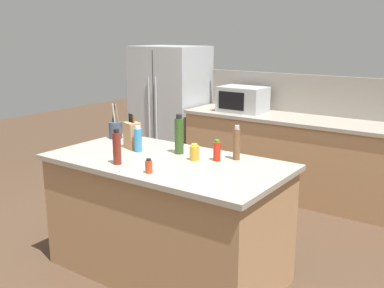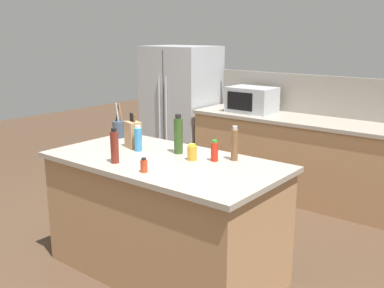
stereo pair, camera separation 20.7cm
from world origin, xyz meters
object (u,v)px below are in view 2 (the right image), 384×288
at_px(microwave, 252,100).
at_px(utensil_crock, 119,128).
at_px(refrigerator, 181,109).
at_px(dish_soap_bottle, 138,139).
at_px(hot_sauce_bottle, 215,151).
at_px(spice_jar_paprika, 144,166).
at_px(pepper_grinder, 235,144).
at_px(knife_block, 133,134).
at_px(honey_jar, 192,153).
at_px(vinegar_bottle, 115,147).
at_px(olive_oil_bottle, 178,135).

relative_size(microwave, utensil_crock, 1.72).
xyz_separation_m(refrigerator, dish_soap_bottle, (1.37, -2.19, 0.19)).
relative_size(refrigerator, microwave, 3.09).
height_order(hot_sauce_bottle, spice_jar_paprika, hot_sauce_bottle).
bearing_deg(spice_jar_paprika, pepper_grinder, 62.86).
relative_size(knife_block, spice_jar_paprika, 2.82).
relative_size(hot_sauce_bottle, honey_jar, 1.28).
xyz_separation_m(hot_sauce_bottle, vinegar_bottle, (-0.55, -0.50, 0.05)).
height_order(knife_block, pepper_grinder, knife_block).
relative_size(dish_soap_bottle, vinegar_bottle, 0.80).
relative_size(refrigerator, spice_jar_paprika, 16.56).
distance_m(utensil_crock, spice_jar_paprika, 1.11).
bearing_deg(knife_block, dish_soap_bottle, -6.73).
height_order(hot_sauce_bottle, vinegar_bottle, vinegar_bottle).
height_order(microwave, pepper_grinder, microwave).
bearing_deg(dish_soap_bottle, knife_block, 155.31).
xyz_separation_m(spice_jar_paprika, vinegar_bottle, (-0.33, 0.03, 0.08)).
xyz_separation_m(pepper_grinder, vinegar_bottle, (-0.66, -0.61, -0.00)).
height_order(knife_block, vinegar_bottle, knife_block).
relative_size(refrigerator, pepper_grinder, 6.43).
bearing_deg(dish_soap_bottle, utensil_crock, 154.02).
xyz_separation_m(pepper_grinder, honey_jar, (-0.25, -0.20, -0.07)).
bearing_deg(refrigerator, microwave, -2.56).
xyz_separation_m(honey_jar, vinegar_bottle, (-0.40, -0.41, 0.07)).
xyz_separation_m(knife_block, pepper_grinder, (0.88, 0.20, 0.01)).
relative_size(microwave, honey_jar, 4.37).
height_order(microwave, dish_soap_bottle, microwave).
xyz_separation_m(hot_sauce_bottle, dish_soap_bottle, (-0.66, -0.14, 0.02)).
height_order(utensil_crock, honey_jar, utensil_crock).
bearing_deg(pepper_grinder, dish_soap_bottle, -161.67).
bearing_deg(hot_sauce_bottle, utensil_crock, 175.38).
height_order(spice_jar_paprika, vinegar_bottle, vinegar_bottle).
height_order(hot_sauce_bottle, olive_oil_bottle, olive_oil_bottle).
relative_size(utensil_crock, vinegar_bottle, 1.21).
height_order(microwave, vinegar_bottle, microwave).
xyz_separation_m(knife_block, dish_soap_bottle, (0.11, -0.05, -0.01)).
relative_size(olive_oil_bottle, vinegar_bottle, 1.20).
distance_m(olive_oil_bottle, vinegar_bottle, 0.54).
xyz_separation_m(refrigerator, spice_jar_paprika, (1.81, -2.58, 0.14)).
bearing_deg(utensil_crock, spice_jar_paprika, -33.88).
xyz_separation_m(utensil_crock, honey_jar, (1.00, -0.18, -0.02)).
bearing_deg(utensil_crock, olive_oil_bottle, -6.65).
xyz_separation_m(refrigerator, pepper_grinder, (2.14, -1.94, 0.21)).
bearing_deg(dish_soap_bottle, refrigerator, 122.05).
relative_size(pepper_grinder, hot_sauce_bottle, 1.64).
bearing_deg(refrigerator, vinegar_bottle, -59.78).
bearing_deg(pepper_grinder, honey_jar, -142.37).
relative_size(dish_soap_bottle, spice_jar_paprika, 2.06).
distance_m(pepper_grinder, dish_soap_bottle, 0.81).
bearing_deg(vinegar_bottle, knife_block, 118.73).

